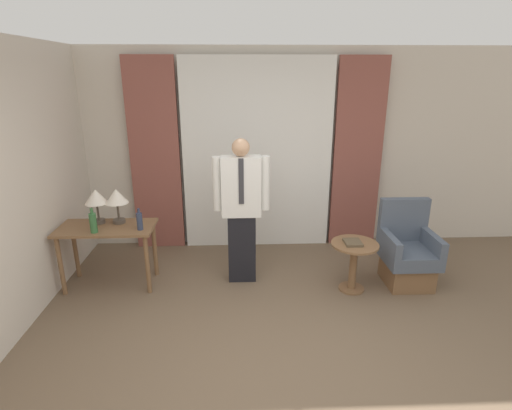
# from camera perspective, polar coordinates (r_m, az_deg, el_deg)

# --- Properties ---
(ground_plane) EXTENTS (16.00, 16.00, 0.00)m
(ground_plane) POSITION_cam_1_polar(r_m,az_deg,el_deg) (3.49, 2.45, -24.37)
(ground_plane) COLOR brown
(wall_back) EXTENTS (10.00, 0.06, 2.70)m
(wall_back) POSITION_cam_1_polar(r_m,az_deg,el_deg) (5.55, 0.13, 7.87)
(wall_back) COLOR beige
(wall_back) RESTS_ON ground_plane
(curtain_sheer_center) EXTENTS (2.01, 0.06, 2.58)m
(curtain_sheer_center) POSITION_cam_1_polar(r_m,az_deg,el_deg) (5.43, 0.19, 6.99)
(curtain_sheer_center) COLOR white
(curtain_sheer_center) RESTS_ON ground_plane
(curtain_drape_left) EXTENTS (0.66, 0.06, 2.58)m
(curtain_drape_left) POSITION_cam_1_polar(r_m,az_deg,el_deg) (5.54, -14.23, 6.66)
(curtain_drape_left) COLOR brown
(curtain_drape_left) RESTS_ON ground_plane
(curtain_drape_right) EXTENTS (0.66, 0.06, 2.58)m
(curtain_drape_right) POSITION_cam_1_polar(r_m,az_deg,el_deg) (5.66, 14.30, 6.90)
(curtain_drape_right) COLOR brown
(curtain_drape_right) RESTS_ON ground_plane
(desk) EXTENTS (1.06, 0.54, 0.72)m
(desk) POSITION_cam_1_polar(r_m,az_deg,el_deg) (4.83, -20.47, -4.23)
(desk) COLOR brown
(desk) RESTS_ON ground_plane
(table_lamp_left) EXTENTS (0.26, 0.26, 0.40)m
(table_lamp_left) POSITION_cam_1_polar(r_m,az_deg,el_deg) (4.84, -21.88, 0.90)
(table_lamp_left) COLOR #4C4238
(table_lamp_left) RESTS_ON desk
(table_lamp_right) EXTENTS (0.26, 0.26, 0.40)m
(table_lamp_right) POSITION_cam_1_polar(r_m,az_deg,el_deg) (4.77, -19.30, 0.95)
(table_lamp_right) COLOR #4C4238
(table_lamp_right) RESTS_ON desk
(bottle_near_edge) EXTENTS (0.06, 0.06, 0.25)m
(bottle_near_edge) POSITION_cam_1_polar(r_m,az_deg,el_deg) (4.54, -16.30, -2.19)
(bottle_near_edge) COLOR #2D3851
(bottle_near_edge) RESTS_ON desk
(bottle_by_lamp) EXTENTS (0.08, 0.08, 0.28)m
(bottle_by_lamp) POSITION_cam_1_polar(r_m,az_deg,el_deg) (4.62, -22.24, -2.33)
(bottle_by_lamp) COLOR #336638
(bottle_by_lamp) RESTS_ON desk
(person) EXTENTS (0.64, 0.21, 1.70)m
(person) POSITION_cam_1_polar(r_m,az_deg,el_deg) (4.53, -2.09, -0.21)
(person) COLOR black
(person) RESTS_ON ground_plane
(armchair) EXTENTS (0.58, 0.61, 0.97)m
(armchair) POSITION_cam_1_polar(r_m,az_deg,el_deg) (5.00, 20.76, -6.65)
(armchair) COLOR brown
(armchair) RESTS_ON ground_plane
(side_table) EXTENTS (0.52, 0.52, 0.57)m
(side_table) POSITION_cam_1_polar(r_m,az_deg,el_deg) (4.63, 13.79, -7.44)
(side_table) COLOR brown
(side_table) RESTS_ON ground_plane
(book) EXTENTS (0.18, 0.21, 0.03)m
(book) POSITION_cam_1_polar(r_m,az_deg,el_deg) (4.54, 13.66, -5.22)
(book) COLOR brown
(book) RESTS_ON side_table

